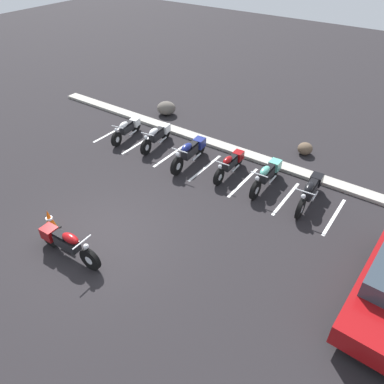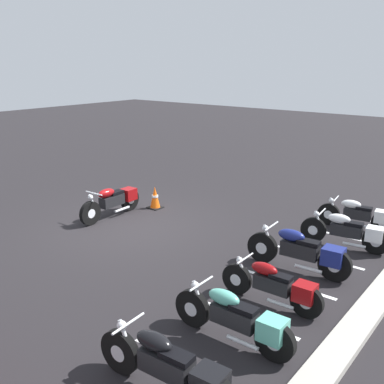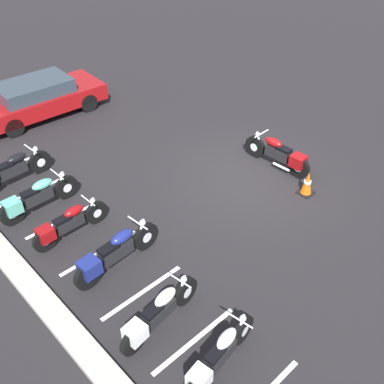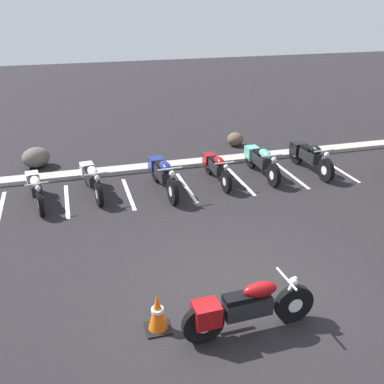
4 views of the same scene
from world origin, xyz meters
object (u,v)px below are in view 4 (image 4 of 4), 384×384
at_px(parked_bike_4, 260,160).
at_px(traffic_cone, 157,313).
at_px(motorcycle_maroon_featured, 243,308).
at_px(parked_bike_3, 216,167).
at_px(parked_bike_1, 92,178).
at_px(landscape_rock_0, 36,157).
at_px(parked_bike_5, 309,156).
at_px(parked_bike_0, 36,187).
at_px(parked_bike_2, 162,173).
at_px(landscape_rock_1, 235,139).

xyz_separation_m(parked_bike_4, traffic_cone, (-4.29, -5.72, -0.14)).
bearing_deg(traffic_cone, motorcycle_maroon_featured, -18.60).
distance_m(parked_bike_3, traffic_cone, 6.34).
bearing_deg(motorcycle_maroon_featured, parked_bike_1, 104.62).
height_order(motorcycle_maroon_featured, landscape_rock_0, motorcycle_maroon_featured).
xyz_separation_m(parked_bike_3, parked_bike_5, (2.95, 0.02, 0.05)).
distance_m(parked_bike_4, landscape_rock_0, 6.86).
height_order(parked_bike_1, traffic_cone, parked_bike_1).
bearing_deg(traffic_cone, parked_bike_4, 53.11).
bearing_deg(parked_bike_0, traffic_cone, 11.28).
relative_size(parked_bike_2, parked_bike_5, 1.03).
relative_size(motorcycle_maroon_featured, landscape_rock_1, 3.91).
height_order(parked_bike_1, landscape_rock_1, parked_bike_1).
xyz_separation_m(parked_bike_3, traffic_cone, (-2.89, -5.64, -0.10)).
bearing_deg(parked_bike_2, parked_bike_4, 91.75).
bearing_deg(parked_bike_4, landscape_rock_0, -112.35).
bearing_deg(parked_bike_4, landscape_rock_1, 173.16).
bearing_deg(parked_bike_1, parked_bike_4, 82.41).
bearing_deg(parked_bike_4, parked_bike_5, 86.90).
bearing_deg(motorcycle_maroon_featured, parked_bike_4, 61.76).
relative_size(parked_bike_3, landscape_rock_0, 2.34).
bearing_deg(traffic_cone, parked_bike_3, 62.88).
distance_m(parked_bike_5, landscape_rock_1, 3.13).
xyz_separation_m(parked_bike_2, landscape_rock_1, (3.30, 3.08, -0.25)).
relative_size(parked_bike_5, landscape_rock_0, 2.60).
distance_m(motorcycle_maroon_featured, parked_bike_2, 5.86).
height_order(motorcycle_maroon_featured, parked_bike_3, motorcycle_maroon_featured).
xyz_separation_m(motorcycle_maroon_featured, traffic_cone, (-1.28, 0.43, -0.14)).
relative_size(parked_bike_5, traffic_cone, 3.29).
relative_size(parked_bike_2, landscape_rock_1, 4.04).
distance_m(motorcycle_maroon_featured, landscape_rock_0, 9.30).
bearing_deg(parked_bike_2, parked_bike_1, -103.50).
distance_m(parked_bike_1, parked_bike_4, 4.88).
distance_m(landscape_rock_1, traffic_cone, 9.67).
distance_m(parked_bike_3, parked_bike_4, 1.41).
xyz_separation_m(parked_bike_0, parked_bike_2, (3.29, -0.10, 0.06)).
relative_size(motorcycle_maroon_featured, parked_bike_0, 1.12).
distance_m(parked_bike_2, landscape_rock_0, 4.39).
distance_m(parked_bike_4, traffic_cone, 7.16).
bearing_deg(landscape_rock_0, parked_bike_4, -21.48).
relative_size(parked_bike_2, parked_bike_4, 1.05).
bearing_deg(parked_bike_2, landscape_rock_0, -133.50).
xyz_separation_m(parked_bike_0, landscape_rock_0, (-0.08, 2.70, -0.11)).
relative_size(parked_bike_3, parked_bike_5, 0.90).
bearing_deg(traffic_cone, landscape_rock_0, 104.22).
height_order(parked_bike_3, parked_bike_5, parked_bike_5).
xyz_separation_m(landscape_rock_1, traffic_cone, (-4.59, -8.51, 0.09)).
distance_m(motorcycle_maroon_featured, landscape_rock_1, 9.54).
distance_m(parked_bike_0, parked_bike_2, 3.29).
xyz_separation_m(parked_bike_0, parked_bike_5, (7.85, 0.13, 0.05)).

